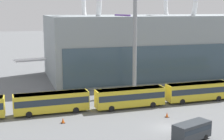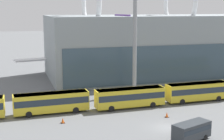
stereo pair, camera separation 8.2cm
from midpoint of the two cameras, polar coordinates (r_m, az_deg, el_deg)
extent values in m
plane|color=slate|center=(49.59, 9.11, -9.46)|extent=(440.00, 440.00, 0.00)
torus|color=white|center=(81.04, -3.61, 11.53)|extent=(1.10, 16.96, 16.96)
torus|color=white|center=(88.97, 11.10, 11.24)|extent=(1.10, 16.96, 16.96)
cylinder|color=white|center=(94.45, -3.58, 3.12)|extent=(11.89, 37.99, 5.12)
sphere|color=white|center=(111.88, -7.45, 4.16)|extent=(5.02, 5.02, 5.02)
cone|color=white|center=(77.69, 1.98, 1.59)|extent=(6.29, 9.02, 4.87)
cube|color=white|center=(92.48, -3.01, 2.41)|extent=(42.20, 10.86, 0.35)
cylinder|color=gray|center=(88.58, -10.02, 0.97)|extent=(2.95, 3.66, 2.40)
cylinder|color=gray|center=(98.06, 3.34, 2.00)|extent=(2.95, 3.66, 2.40)
cube|color=#5B338C|center=(77.85, 1.67, 5.71)|extent=(1.61, 6.64, 9.53)
cube|color=white|center=(78.41, 1.65, 2.05)|extent=(13.68, 5.57, 0.28)
cylinder|color=gray|center=(106.38, -6.29, 2.54)|extent=(0.36, 0.36, 3.88)
cylinder|color=black|center=(106.66, -6.27, 1.51)|extent=(0.64, 1.16, 1.10)
cylinder|color=gray|center=(91.41, -4.91, 1.31)|extent=(0.36, 0.36, 3.88)
cylinder|color=black|center=(91.73, -4.89, 0.11)|extent=(0.64, 1.16, 1.10)
cylinder|color=gray|center=(94.09, -1.15, 1.60)|extent=(0.36, 0.36, 3.88)
cylinder|color=black|center=(94.40, -1.14, 0.43)|extent=(0.64, 1.16, 1.10)
sphere|color=white|center=(100.48, 17.36, 3.34)|extent=(4.33, 4.33, 4.33)
cylinder|color=gray|center=(123.09, 13.81, 3.71)|extent=(3.85, 3.89, 2.15)
cylinder|color=gray|center=(106.73, 17.86, 2.26)|extent=(0.36, 0.36, 4.37)
cylinder|color=black|center=(107.04, 17.79, 1.11)|extent=(1.09, 1.11, 1.10)
cylinder|color=gray|center=(121.49, 17.67, 3.19)|extent=(0.36, 0.36, 4.37)
cylinder|color=black|center=(121.76, 17.62, 2.17)|extent=(1.09, 1.11, 1.10)
cube|color=gold|center=(55.73, -10.06, -5.27)|extent=(11.96, 2.91, 2.96)
cube|color=#232D38|center=(55.65, -10.07, -4.98)|extent=(11.72, 2.93, 1.04)
cube|color=silver|center=(55.37, -10.11, -3.85)|extent=(11.60, 2.82, 0.12)
cylinder|color=black|center=(57.80, -6.56, -6.01)|extent=(1.01, 0.33, 1.00)
cylinder|color=black|center=(55.63, -6.06, -6.65)|extent=(1.01, 0.33, 1.00)
cylinder|color=black|center=(56.83, -13.89, -6.54)|extent=(1.01, 0.33, 1.00)
cylinder|color=black|center=(54.62, -13.69, -7.21)|extent=(1.01, 0.33, 1.00)
cube|color=gold|center=(57.98, 2.98, -4.52)|extent=(11.94, 2.81, 2.96)
cube|color=#232D38|center=(57.90, 2.99, -4.23)|extent=(11.70, 2.83, 1.04)
cube|color=silver|center=(57.63, 3.00, -3.15)|extent=(11.58, 2.73, 0.12)
cylinder|color=black|center=(60.73, 5.84, -5.20)|extent=(1.01, 0.32, 1.00)
cylinder|color=black|center=(58.70, 6.76, -5.76)|extent=(1.01, 0.32, 1.00)
cylinder|color=black|center=(58.23, -0.84, -5.82)|extent=(1.01, 0.32, 1.00)
cylinder|color=black|center=(56.11, -0.14, -6.44)|extent=(1.01, 0.32, 1.00)
cube|color=gold|center=(63.84, 13.99, -3.43)|extent=(11.93, 2.74, 2.96)
cube|color=#232D38|center=(63.77, 14.00, -3.18)|extent=(11.69, 2.77, 1.04)
cube|color=silver|center=(63.52, 14.05, -2.19)|extent=(11.57, 2.66, 0.12)
cylinder|color=black|center=(67.05, 16.11, -4.07)|extent=(1.01, 0.32, 1.00)
cylinder|color=black|center=(65.21, 17.24, -4.53)|extent=(1.01, 0.32, 1.00)
cylinder|color=black|center=(63.33, 10.54, -4.67)|extent=(1.01, 0.32, 1.00)
cylinder|color=black|center=(61.38, 11.56, -5.19)|extent=(1.01, 0.32, 1.00)
cube|color=#2D3338|center=(45.25, 13.08, -9.76)|extent=(5.67, 3.79, 2.06)
cube|color=#232D38|center=(45.14, 13.09, -9.37)|extent=(5.53, 3.75, 0.62)
cylinder|color=black|center=(45.10, 10.78, -11.07)|extent=(0.73, 0.45, 0.70)
cylinder|color=black|center=(46.15, 15.22, -10.76)|extent=(0.73, 0.45, 0.70)
cylinder|color=black|center=(47.28, 13.32, -10.15)|extent=(0.73, 0.45, 0.70)
cylinder|color=gray|center=(67.02, 3.79, 6.73)|extent=(0.80, 0.80, 25.07)
cube|color=silver|center=(59.06, -8.06, -6.19)|extent=(9.39, 3.53, 0.01)
cube|color=silver|center=(68.22, 9.95, -4.01)|extent=(10.52, 3.41, 0.01)
cube|color=black|center=(51.38, -8.19, -8.71)|extent=(0.62, 0.62, 0.02)
cone|color=#EA5914|center=(51.25, -8.20, -8.28)|extent=(0.46, 0.46, 0.80)
cube|color=black|center=(54.16, 9.07, -7.74)|extent=(0.60, 0.60, 0.02)
cone|color=#EA5914|center=(54.04, 9.08, -7.33)|extent=(0.44, 0.44, 0.78)
camera|label=1|loc=(0.04, -90.03, -0.01)|focal=55.00mm
camera|label=2|loc=(0.04, 89.97, 0.01)|focal=55.00mm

